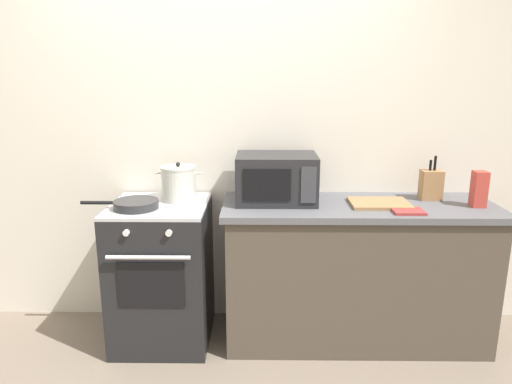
{
  "coord_description": "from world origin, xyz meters",
  "views": [
    {
      "loc": [
        0.29,
        -2.19,
        1.71
      ],
      "look_at": [
        0.26,
        0.6,
        1.0
      ],
      "focal_mm": 32.88,
      "sensor_mm": 36.0,
      "label": 1
    }
  ],
  "objects_px": {
    "cutting_board": "(379,203)",
    "knife_block": "(431,185)",
    "stock_pot": "(179,183)",
    "microwave": "(276,178)",
    "oven_mitt": "(408,211)",
    "stove": "(162,273)",
    "pasta_box": "(479,189)",
    "frying_pan": "(135,204)"
  },
  "relations": [
    {
      "from": "stove",
      "to": "knife_block",
      "type": "xyz_separation_m",
      "value": [
        1.73,
        0.14,
        0.56
      ]
    },
    {
      "from": "stove",
      "to": "microwave",
      "type": "bearing_deg",
      "value": 6.17
    },
    {
      "from": "cutting_board",
      "to": "knife_block",
      "type": "distance_m",
      "value": 0.39
    },
    {
      "from": "stove",
      "to": "microwave",
      "type": "xyz_separation_m",
      "value": [
        0.73,
        0.08,
        0.61
      ]
    },
    {
      "from": "stove",
      "to": "frying_pan",
      "type": "distance_m",
      "value": 0.51
    },
    {
      "from": "stock_pot",
      "to": "oven_mitt",
      "type": "height_order",
      "value": "stock_pot"
    },
    {
      "from": "microwave",
      "to": "cutting_board",
      "type": "bearing_deg",
      "value": -7.0
    },
    {
      "from": "pasta_box",
      "to": "oven_mitt",
      "type": "xyz_separation_m",
      "value": [
        -0.46,
        -0.13,
        -0.1
      ]
    },
    {
      "from": "stock_pot",
      "to": "frying_pan",
      "type": "distance_m",
      "value": 0.32
    },
    {
      "from": "cutting_board",
      "to": "knife_block",
      "type": "xyz_separation_m",
      "value": [
        0.36,
        0.14,
        0.09
      ]
    },
    {
      "from": "microwave",
      "to": "stock_pot",
      "type": "bearing_deg",
      "value": 177.82
    },
    {
      "from": "knife_block",
      "to": "stock_pot",
      "type": "bearing_deg",
      "value": -178.64
    },
    {
      "from": "stock_pot",
      "to": "cutting_board",
      "type": "bearing_deg",
      "value": -4.63
    },
    {
      "from": "knife_block",
      "to": "pasta_box",
      "type": "height_order",
      "value": "knife_block"
    },
    {
      "from": "stove",
      "to": "stock_pot",
      "type": "distance_m",
      "value": 0.59
    },
    {
      "from": "microwave",
      "to": "oven_mitt",
      "type": "distance_m",
      "value": 0.81
    },
    {
      "from": "stove",
      "to": "pasta_box",
      "type": "height_order",
      "value": "pasta_box"
    },
    {
      "from": "stock_pot",
      "to": "cutting_board",
      "type": "xyz_separation_m",
      "value": [
        1.26,
        -0.1,
        -0.1
      ]
    },
    {
      "from": "frying_pan",
      "to": "microwave",
      "type": "bearing_deg",
      "value": 11.49
    },
    {
      "from": "frying_pan",
      "to": "microwave",
      "type": "xyz_separation_m",
      "value": [
        0.85,
        0.17,
        0.12
      ]
    },
    {
      "from": "pasta_box",
      "to": "oven_mitt",
      "type": "height_order",
      "value": "pasta_box"
    },
    {
      "from": "knife_block",
      "to": "pasta_box",
      "type": "xyz_separation_m",
      "value": [
        0.23,
        -0.17,
        0.01
      ]
    },
    {
      "from": "frying_pan",
      "to": "microwave",
      "type": "relative_size",
      "value": 0.93
    },
    {
      "from": "cutting_board",
      "to": "oven_mitt",
      "type": "relative_size",
      "value": 2.0
    },
    {
      "from": "stove",
      "to": "knife_block",
      "type": "relative_size",
      "value": 3.25
    },
    {
      "from": "stock_pot",
      "to": "pasta_box",
      "type": "bearing_deg",
      "value": -4.09
    },
    {
      "from": "microwave",
      "to": "cutting_board",
      "type": "xyz_separation_m",
      "value": [
        0.64,
        -0.08,
        -0.14
      ]
    },
    {
      "from": "stock_pot",
      "to": "oven_mitt",
      "type": "relative_size",
      "value": 1.71
    },
    {
      "from": "microwave",
      "to": "pasta_box",
      "type": "xyz_separation_m",
      "value": [
        1.22,
        -0.11,
        -0.04
      ]
    },
    {
      "from": "microwave",
      "to": "oven_mitt",
      "type": "xyz_separation_m",
      "value": [
        0.76,
        -0.24,
        -0.14
      ]
    },
    {
      "from": "stock_pot",
      "to": "knife_block",
      "type": "distance_m",
      "value": 1.61
    },
    {
      "from": "frying_pan",
      "to": "pasta_box",
      "type": "distance_m",
      "value": 2.08
    },
    {
      "from": "microwave",
      "to": "stove",
      "type": "bearing_deg",
      "value": -173.83
    },
    {
      "from": "stock_pot",
      "to": "microwave",
      "type": "xyz_separation_m",
      "value": [
        0.62,
        -0.02,
        0.04
      ]
    },
    {
      "from": "stove",
      "to": "pasta_box",
      "type": "relative_size",
      "value": 4.18
    },
    {
      "from": "stove",
      "to": "oven_mitt",
      "type": "xyz_separation_m",
      "value": [
        1.5,
        -0.16,
        0.47
      ]
    },
    {
      "from": "cutting_board",
      "to": "pasta_box",
      "type": "xyz_separation_m",
      "value": [
        0.59,
        -0.03,
        0.1
      ]
    },
    {
      "from": "stove",
      "to": "stock_pot",
      "type": "relative_size",
      "value": 3.0
    },
    {
      "from": "stock_pot",
      "to": "frying_pan",
      "type": "relative_size",
      "value": 0.66
    },
    {
      "from": "stove",
      "to": "pasta_box",
      "type": "bearing_deg",
      "value": -0.85
    },
    {
      "from": "pasta_box",
      "to": "cutting_board",
      "type": "bearing_deg",
      "value": 177.08
    },
    {
      "from": "stock_pot",
      "to": "microwave",
      "type": "distance_m",
      "value": 0.62
    }
  ]
}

